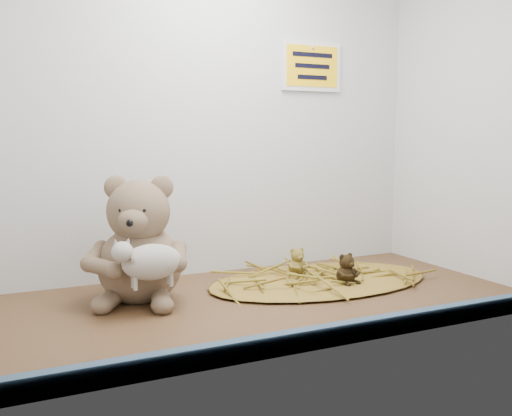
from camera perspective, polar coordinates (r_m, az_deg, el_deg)
name	(u,v)px	position (r cm, az deg, el deg)	size (l,w,h in cm)	color
alcove_shell	(241,95)	(129.52, -1.46, 11.21)	(120.40, 60.20, 90.40)	#3E2915
front_rail	(330,335)	(101.70, 7.41, -12.47)	(119.28, 2.20, 3.60)	#384D6C
straw_bed	(321,280)	(143.14, 6.47, -7.15)	(58.43, 33.93, 1.13)	brown
main_teddy	(140,239)	(126.64, -11.56, -3.02)	(22.25, 23.48, 27.59)	#7C664C
toy_lamb	(152,262)	(117.85, -10.38, -5.34)	(16.00, 9.76, 10.34)	#B8B1A5
mini_teddy_tan	(297,260)	(146.06, 4.13, -5.23)	(5.51, 5.81, 6.83)	olive
mini_teddy_brown	(346,267)	(138.57, 9.00, -5.89)	(5.87, 6.20, 7.28)	black
wall_sign	(311,66)	(162.22, 5.56, 13.92)	(16.00, 1.20, 11.00)	yellow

